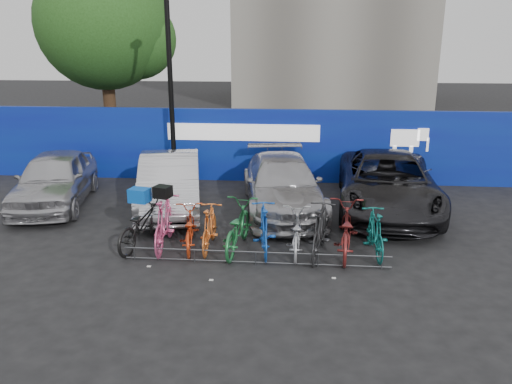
# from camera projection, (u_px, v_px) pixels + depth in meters

# --- Properties ---
(ground) EXTENTS (100.00, 100.00, 0.00)m
(ground) POSITION_uv_depth(u_px,v_px,m) (258.00, 253.00, 11.03)
(ground) COLOR black
(ground) RESTS_ON ground
(hoarding) EXTENTS (22.00, 0.18, 2.40)m
(hoarding) POSITION_uv_depth(u_px,v_px,m) (274.00, 146.00, 16.41)
(hoarding) COLOR navy
(hoarding) RESTS_ON ground
(tree) EXTENTS (5.40, 5.20, 7.80)m
(tree) POSITION_uv_depth(u_px,v_px,m) (109.00, 27.00, 19.74)
(tree) COLOR #382314
(tree) RESTS_ON ground
(lamppost) EXTENTS (0.25, 0.50, 6.11)m
(lamppost) POSITION_uv_depth(u_px,v_px,m) (170.00, 82.00, 15.51)
(lamppost) COLOR black
(lamppost) RESTS_ON ground
(bike_rack) EXTENTS (5.60, 0.03, 0.30)m
(bike_rack) POSITION_uv_depth(u_px,v_px,m) (256.00, 257.00, 10.41)
(bike_rack) COLOR #595B60
(bike_rack) RESTS_ON ground
(car_0) EXTENTS (2.66, 4.73, 1.52)m
(car_0) POSITION_uv_depth(u_px,v_px,m) (55.00, 179.00, 14.12)
(car_0) COLOR #AAAAAE
(car_0) RESTS_ON ground
(car_1) EXTENTS (2.52, 4.82, 1.51)m
(car_1) POSITION_uv_depth(u_px,v_px,m) (170.00, 182.00, 13.79)
(car_1) COLOR #BBBBC1
(car_1) RESTS_ON ground
(car_2) EXTENTS (2.74, 5.23, 1.45)m
(car_2) POSITION_uv_depth(u_px,v_px,m) (282.00, 184.00, 13.71)
(car_2) COLOR #A3A2A7
(car_2) RESTS_ON ground
(car_3) EXTENTS (2.98, 5.76, 1.55)m
(car_3) POSITION_uv_depth(u_px,v_px,m) (387.00, 183.00, 13.67)
(car_3) COLOR black
(car_3) RESTS_ON ground
(bike_0) EXTENTS (1.12, 2.12, 1.06)m
(bike_0) POSITION_uv_depth(u_px,v_px,m) (142.00, 224.00, 11.27)
(bike_0) COLOR black
(bike_0) RESTS_ON ground
(bike_1) EXTENTS (0.67, 2.01, 1.19)m
(bike_1) POSITION_uv_depth(u_px,v_px,m) (164.00, 222.00, 11.18)
(bike_1) COLOR #DE4F85
(bike_1) RESTS_ON ground
(bike_2) EXTENTS (0.90, 1.82, 0.92)m
(bike_2) POSITION_uv_depth(u_px,v_px,m) (189.00, 229.00, 11.19)
(bike_2) COLOR red
(bike_2) RESTS_ON ground
(bike_3) EXTENTS (0.48, 1.67, 1.00)m
(bike_3) POSITION_uv_depth(u_px,v_px,m) (209.00, 228.00, 11.13)
(bike_3) COLOR orange
(bike_3) RESTS_ON ground
(bike_4) EXTENTS (0.94, 2.12, 1.08)m
(bike_4) POSITION_uv_depth(u_px,v_px,m) (237.00, 227.00, 11.05)
(bike_4) COLOR #1F6F36
(bike_4) RESTS_ON ground
(bike_5) EXTENTS (0.74, 1.87, 1.09)m
(bike_5) POSITION_uv_depth(u_px,v_px,m) (264.00, 229.00, 10.94)
(bike_5) COLOR blue
(bike_5) RESTS_ON ground
(bike_6) EXTENTS (0.63, 1.78, 0.93)m
(bike_6) POSITION_uv_depth(u_px,v_px,m) (296.00, 232.00, 10.94)
(bike_6) COLOR #A7A8AE
(bike_6) RESTS_ON ground
(bike_7) EXTENTS (0.88, 1.98, 1.15)m
(bike_7) POSITION_uv_depth(u_px,v_px,m) (320.00, 231.00, 10.74)
(bike_7) COLOR black
(bike_7) RESTS_ON ground
(bike_8) EXTENTS (0.93, 2.16, 1.10)m
(bike_8) POSITION_uv_depth(u_px,v_px,m) (345.00, 230.00, 10.85)
(bike_8) COLOR maroon
(bike_8) RESTS_ON ground
(bike_9) EXTENTS (0.59, 1.72, 1.02)m
(bike_9) POSITION_uv_depth(u_px,v_px,m) (375.00, 233.00, 10.82)
(bike_9) COLOR #106862
(bike_9) RESTS_ON ground
(cargo_crate) EXTENTS (0.49, 0.41, 0.31)m
(cargo_crate) POSITION_uv_depth(u_px,v_px,m) (140.00, 195.00, 11.07)
(cargo_crate) COLOR #0B4FB8
(cargo_crate) RESTS_ON bike_0
(cargo_topcase) EXTENTS (0.42, 0.40, 0.26)m
(cargo_topcase) POSITION_uv_depth(u_px,v_px,m) (163.00, 192.00, 10.97)
(cargo_topcase) COLOR black
(cargo_topcase) RESTS_ON bike_1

